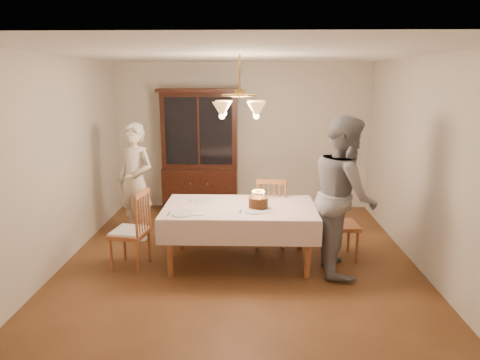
{
  "coord_description": "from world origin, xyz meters",
  "views": [
    {
      "loc": [
        0.14,
        -5.15,
        2.32
      ],
      "look_at": [
        0.0,
        0.2,
        1.05
      ],
      "focal_mm": 32.0,
      "sensor_mm": 36.0,
      "label": 1
    }
  ],
  "objects_px": {
    "dining_table": "(240,212)",
    "elderly_woman": "(135,182)",
    "chair_far_side": "(271,215)",
    "birthday_cake": "(258,203)",
    "china_hutch": "(200,153)"
  },
  "relations": [
    {
      "from": "china_hutch",
      "to": "chair_far_side",
      "type": "distance_m",
      "value": 2.11
    },
    {
      "from": "dining_table",
      "to": "china_hutch",
      "type": "height_order",
      "value": "china_hutch"
    },
    {
      "from": "dining_table",
      "to": "elderly_woman",
      "type": "bearing_deg",
      "value": 151.19
    },
    {
      "from": "chair_far_side",
      "to": "birthday_cake",
      "type": "height_order",
      "value": "chair_far_side"
    },
    {
      "from": "china_hutch",
      "to": "birthday_cake",
      "type": "bearing_deg",
      "value": -67.15
    },
    {
      "from": "china_hutch",
      "to": "birthday_cake",
      "type": "height_order",
      "value": "china_hutch"
    },
    {
      "from": "dining_table",
      "to": "birthday_cake",
      "type": "relative_size",
      "value": 6.33
    },
    {
      "from": "birthday_cake",
      "to": "elderly_woman",
      "type": "bearing_deg",
      "value": 152.26
    },
    {
      "from": "dining_table",
      "to": "elderly_woman",
      "type": "height_order",
      "value": "elderly_woman"
    },
    {
      "from": "elderly_woman",
      "to": "birthday_cake",
      "type": "bearing_deg",
      "value": 0.92
    },
    {
      "from": "dining_table",
      "to": "china_hutch",
      "type": "xyz_separation_m",
      "value": [
        -0.75,
        2.25,
        0.36
      ]
    },
    {
      "from": "dining_table",
      "to": "chair_far_side",
      "type": "xyz_separation_m",
      "value": [
        0.43,
        0.62,
        -0.24
      ]
    },
    {
      "from": "dining_table",
      "to": "birthday_cake",
      "type": "height_order",
      "value": "birthday_cake"
    },
    {
      "from": "china_hutch",
      "to": "birthday_cake",
      "type": "distance_m",
      "value": 2.55
    },
    {
      "from": "chair_far_side",
      "to": "birthday_cake",
      "type": "xyz_separation_m",
      "value": [
        -0.2,
        -0.7,
        0.38
      ]
    }
  ]
}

